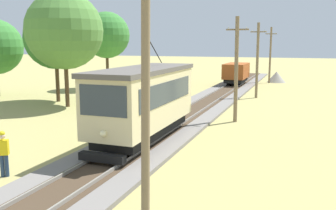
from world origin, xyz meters
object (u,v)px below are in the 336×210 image
object	(u,v)px
utility_pole_near_tram	(146,89)
utility_pole_far	(257,60)
freight_car	(236,73)
tree_left_near	(107,35)
track_worker	(3,152)
utility_pole_mid	(236,69)
gravel_pile	(276,77)
utility_pole_distant	(270,55)
red_tram	(144,100)
tree_right_near	(64,31)
tree_left_far	(55,38)

from	to	relation	value
utility_pole_near_tram	utility_pole_far	xyz separation A→B (m)	(0.00, 25.29, -0.31)
freight_car	tree_left_near	distance (m)	15.51
track_worker	utility_pole_mid	bearing A→B (deg)	124.12
utility_pole_far	gravel_pile	xyz separation A→B (m)	(0.79, 14.74, -2.81)
freight_car	tree_left_near	bearing A→B (deg)	-150.09
freight_car	utility_pole_near_tram	world-z (taller)	utility_pole_near_tram
utility_pole_mid	utility_pole_distant	xyz separation A→B (m)	(0.00, 24.71, 0.16)
red_tram	tree_left_near	size ratio (longest dim) A/B	1.02
utility_pole_distant	tree_right_near	size ratio (longest dim) A/B	0.78
track_worker	tree_left_far	bearing A→B (deg)	-178.39
utility_pole_far	tree_left_near	bearing A→B (deg)	174.41
tree_left_far	red_tram	bearing A→B (deg)	-38.11
red_tram	gravel_pile	bearing A→B (deg)	82.63
utility_pole_distant	track_worker	xyz separation A→B (m)	(-6.49, -37.44, -2.58)
utility_pole_mid	track_worker	xyz separation A→B (m)	(-6.49, -12.73, -2.42)
utility_pole_near_tram	gravel_pile	distance (m)	40.16
freight_car	utility_pole_far	xyz separation A→B (m)	(3.41, -9.03, 1.94)
utility_pole_near_tram	tree_left_far	distance (m)	23.53
freight_car	tree_left_far	size ratio (longest dim) A/B	0.65
tree_right_near	utility_pole_near_tram	bearing A→B (deg)	-48.71
red_tram	tree_right_near	bearing A→B (deg)	142.30
utility_pole_far	track_worker	size ratio (longest dim) A/B	3.81
utility_pole_distant	track_worker	world-z (taller)	utility_pole_distant
gravel_pile	tree_left_near	bearing A→B (deg)	-142.49
gravel_pile	tree_left_near	world-z (taller)	tree_left_near
freight_car	utility_pole_far	distance (m)	9.85
track_worker	gravel_pile	bearing A→B (deg)	140.45
utility_pole_near_tram	tree_left_near	bearing A→B (deg)	121.28
tree_left_far	gravel_pile	bearing A→B (deg)	53.79
utility_pole_near_tram	utility_pole_mid	xyz separation A→B (m)	(-0.00, 14.18, -0.40)
track_worker	tree_left_near	size ratio (longest dim) A/B	0.21
utility_pole_mid	tree_right_near	size ratio (longest dim) A/B	0.74
freight_car	gravel_pile	xyz separation A→B (m)	(4.20, 5.71, -0.87)
red_tram	tree_left_far	bearing A→B (deg)	141.89
red_tram	utility_pole_far	world-z (taller)	utility_pole_far
tree_left_near	utility_pole_distant	bearing A→B (deg)	36.31
utility_pole_distant	tree_right_near	xyz separation A→B (m)	(-13.51, -23.50, 2.37)
utility_pole_distant	tree_left_near	world-z (taller)	tree_left_near
freight_car	utility_pole_mid	world-z (taller)	utility_pole_mid
freight_car	utility_pole_distant	distance (m)	6.04
utility_pole_mid	utility_pole_far	world-z (taller)	utility_pole_far
utility_pole_far	gravel_pile	size ratio (longest dim) A/B	2.96
utility_pole_distant	tree_left_far	xyz separation A→B (m)	(-15.84, -21.56, 1.83)
gravel_pile	tree_left_far	distance (m)	28.54
gravel_pile	track_worker	world-z (taller)	track_worker
tree_left_far	utility_pole_distant	bearing A→B (deg)	53.71
tree_right_near	tree_left_far	world-z (taller)	tree_right_near
track_worker	tree_left_near	distance (m)	27.71
freight_car	utility_pole_distant	xyz separation A→B (m)	(3.41, 4.57, 2.01)
freight_car	track_worker	distance (m)	33.03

